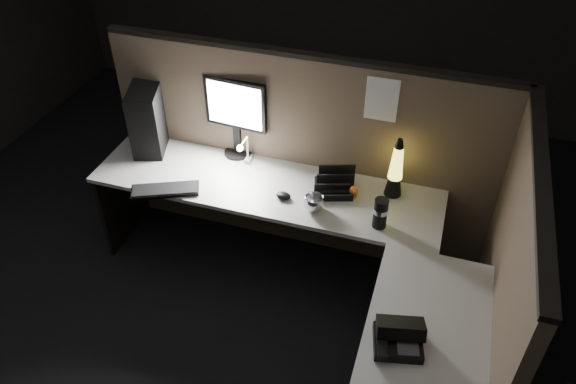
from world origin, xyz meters
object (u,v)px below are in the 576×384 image
(monitor, at_px, (236,110))
(lava_lamp, at_px, (395,172))
(keyboard, at_px, (165,190))
(pc_tower, at_px, (149,116))
(desk_phone, at_px, (398,336))

(monitor, distance_m, lava_lamp, 1.13)
(monitor, xyz_separation_m, keyboard, (-0.29, -0.55, -0.33))
(lava_lamp, bearing_deg, pc_tower, 178.40)
(pc_tower, height_order, monitor, monitor)
(keyboard, height_order, desk_phone, desk_phone)
(monitor, relative_size, keyboard, 1.31)
(keyboard, relative_size, desk_phone, 1.60)
(monitor, xyz_separation_m, lava_lamp, (1.11, -0.13, -0.17))
(keyboard, xyz_separation_m, lava_lamp, (1.40, 0.42, 0.16))
(lava_lamp, relative_size, desk_phone, 1.54)
(keyboard, relative_size, lava_lamp, 1.04)
(monitor, bearing_deg, keyboard, -112.81)
(monitor, relative_size, lava_lamp, 1.36)
(monitor, bearing_deg, lava_lamp, -2.07)
(lava_lamp, height_order, desk_phone, lava_lamp)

